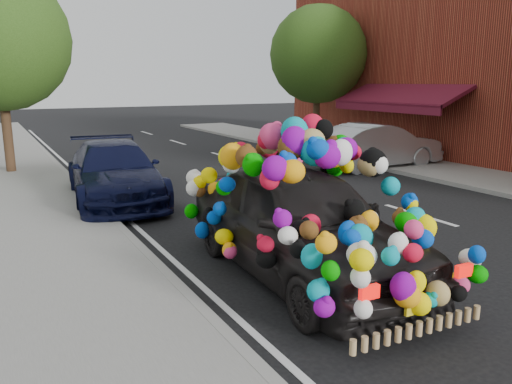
# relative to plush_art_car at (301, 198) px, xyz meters

# --- Properties ---
(ground) EXTENTS (100.00, 100.00, 0.00)m
(ground) POSITION_rel_plush_art_car_xyz_m (0.53, 1.55, -1.17)
(ground) COLOR black
(ground) RESTS_ON ground
(sidewalk) EXTENTS (4.00, 60.00, 0.12)m
(sidewalk) POSITION_rel_plush_art_car_xyz_m (-3.77, 1.55, -1.11)
(sidewalk) COLOR gray
(sidewalk) RESTS_ON ground
(kerb) EXTENTS (0.15, 60.00, 0.13)m
(kerb) POSITION_rel_plush_art_car_xyz_m (-1.82, 1.55, -1.11)
(kerb) COLOR gray
(kerb) RESTS_ON ground
(footpath_far) EXTENTS (3.00, 40.00, 0.12)m
(footpath_far) POSITION_rel_plush_art_car_xyz_m (8.73, 4.55, -1.11)
(footpath_far) COLOR gray
(footpath_far) RESTS_ON ground
(lane_markings) EXTENTS (6.00, 50.00, 0.01)m
(lane_markings) POSITION_rel_plush_art_car_xyz_m (4.13, 1.55, -1.17)
(lane_markings) COLOR silver
(lane_markings) RESTS_ON ground
(tree_far_b) EXTENTS (4.00, 4.00, 5.90)m
(tree_far_b) POSITION_rel_plush_art_car_xyz_m (8.53, 11.55, 2.72)
(tree_far_b) COLOR #332114
(tree_far_b) RESTS_ON ground
(plush_art_car) EXTENTS (2.50, 5.06, 2.27)m
(plush_art_car) POSITION_rel_plush_art_car_xyz_m (0.00, 0.00, 0.00)
(plush_art_car) COLOR black
(plush_art_car) RESTS_ON ground
(navy_sedan) EXTENTS (2.44, 5.01, 1.40)m
(navy_sedan) POSITION_rel_plush_art_car_xyz_m (-1.27, 6.05, -0.47)
(navy_sedan) COLOR black
(navy_sedan) RESTS_ON ground
(silver_hatchback) EXTENTS (4.53, 1.70, 1.48)m
(silver_hatchback) POSITION_rel_plush_art_car_xyz_m (7.44, 6.58, -0.43)
(silver_hatchback) COLOR #9EA0A5
(silver_hatchback) RESTS_ON ground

